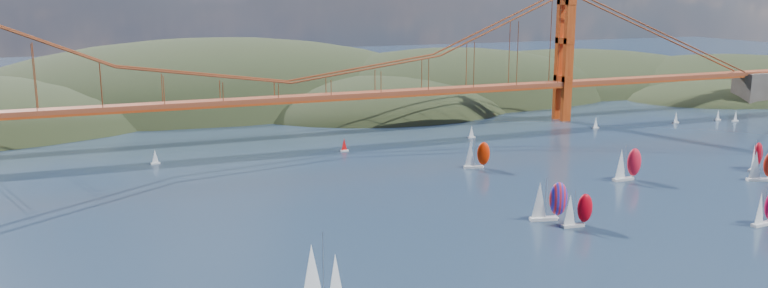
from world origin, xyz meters
TOP-DOWN VIEW (x-y plane):
  - headlands at (44.95, 278.29)m, footprint 725.00×225.00m
  - bridge at (-1.75, 180.00)m, footprint 552.00×12.00m
  - sloop_navy at (-35.38, 27.41)m, footprint 10.64×7.45m
  - racer_0 at (36.77, 54.30)m, footprint 7.91×3.33m
  - racer_1 at (79.43, 38.47)m, footprint 8.17×3.61m
  - racer_2 at (113.91, 70.16)m, footprint 9.11×6.16m
  - racer_3 at (77.28, 85.64)m, footprint 9.27×3.71m
  - racer_4 at (122.96, 80.90)m, footprint 8.57×6.24m
  - racer_5 at (43.29, 115.71)m, footprint 8.46×5.01m
  - racer_rwb at (33.34, 61.20)m, footprint 9.64×5.22m
  - distant_boat_3 at (-50.67, 159.16)m, footprint 3.00×2.00m
  - distant_boat_4 at (121.56, 158.28)m, footprint 3.00×2.00m
  - distant_boat_5 at (160.48, 155.53)m, footprint 3.00×2.00m
  - distant_boat_6 at (182.04, 153.92)m, footprint 3.00×2.00m
  - distant_boat_7 at (187.06, 149.23)m, footprint 3.00×2.00m
  - distant_boat_8 at (64.98, 159.12)m, footprint 3.00×2.00m
  - distant_boat_9 at (12.37, 154.58)m, footprint 3.00×2.00m

SIDE VIEW (x-z plane):
  - headlands at x=44.95m, z-range -60.46..35.54m
  - distant_boat_3 at x=-50.67m, z-range 0.06..4.76m
  - distant_boat_4 at x=121.56m, z-range 0.06..4.76m
  - distant_boat_5 at x=160.48m, z-range 0.06..4.76m
  - distant_boat_6 at x=182.04m, z-range 0.06..4.76m
  - distant_boat_7 at x=187.06m, z-range 0.06..4.76m
  - distant_boat_8 at x=64.98m, z-range 0.06..4.76m
  - distant_boat_9 at x=12.37m, z-range 0.06..4.76m
  - racer_0 at x=36.77m, z-range -0.25..8.77m
  - racer_1 at x=79.43m, z-range -0.25..9.01m
  - racer_5 at x=43.29m, z-range -0.26..9.22m
  - racer_4 at x=122.96m, z-range -0.26..9.37m
  - racer_2 at x=113.91m, z-range -0.28..9.91m
  - racer_3 at x=77.28m, z-range -0.29..10.43m
  - racer_rwb at x=33.34m, z-range -0.30..10.51m
  - sloop_navy at x=-35.38m, z-range -0.92..14.80m
  - bridge at x=-1.75m, z-range 4.73..59.73m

